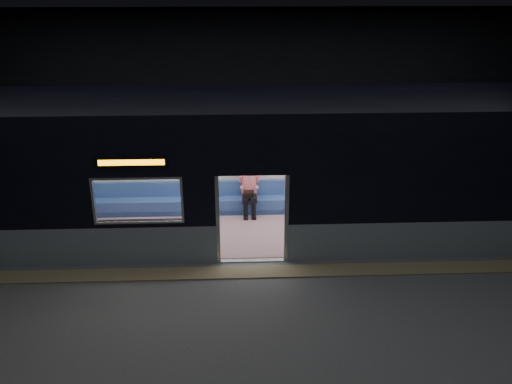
{
  "coord_description": "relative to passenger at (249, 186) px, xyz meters",
  "views": [
    {
      "loc": [
        -0.37,
        -9.47,
        6.03
      ],
      "look_at": [
        0.13,
        2.3,
        1.14
      ],
      "focal_mm": 38.0,
      "sensor_mm": 36.0,
      "label": 1
    }
  ],
  "objects": [
    {
      "name": "metro_car",
      "position": [
        -0.01,
        -1.0,
        1.05
      ],
      "size": [
        18.0,
        3.04,
        3.35
      ],
      "color": "gray",
      "rests_on": "station_floor"
    },
    {
      "name": "tactile_strip",
      "position": [
        -0.01,
        -3.0,
        -0.78
      ],
      "size": [
        22.8,
        0.5,
        0.03
      ],
      "primitive_type": "cube",
      "color": "#8C7F59",
      "rests_on": "station_floor"
    },
    {
      "name": "station_floor",
      "position": [
        -0.01,
        -3.55,
        -0.8
      ],
      "size": [
        24.0,
        14.0,
        0.01
      ],
      "primitive_type": "cube",
      "color": "#47494C",
      "rests_on": "ground"
    },
    {
      "name": "handbag",
      "position": [
        -0.02,
        -0.22,
        -0.12
      ],
      "size": [
        0.29,
        0.25,
        0.13
      ],
      "primitive_type": "cube",
      "rotation": [
        0.0,
        0.0,
        0.12
      ],
      "color": "black",
      "rests_on": "passenger"
    },
    {
      "name": "station_envelope",
      "position": [
        -0.01,
        -3.55,
        2.87
      ],
      "size": [
        24.0,
        14.0,
        5.0
      ],
      "color": "black",
      "rests_on": "station_floor"
    },
    {
      "name": "passenger",
      "position": [
        0.0,
        0.0,
        0.0
      ],
      "size": [
        0.4,
        0.69,
        1.37
      ],
      "rotation": [
        0.0,
        0.0,
        -0.07
      ],
      "color": "black",
      "rests_on": "metro_car"
    },
    {
      "name": "transit_map",
      "position": [
        4.99,
        0.31,
        0.7
      ],
      "size": [
        1.05,
        0.03,
        0.68
      ],
      "primitive_type": "cube",
      "color": "white",
      "rests_on": "metro_car"
    }
  ]
}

